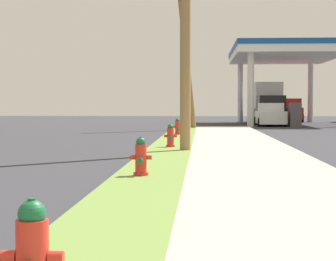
# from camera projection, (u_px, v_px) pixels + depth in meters

# --- Properties ---
(fire_hydrant_nearest) EXTENTS (0.42, 0.38, 0.74)m
(fire_hydrant_nearest) POSITION_uv_depth(u_px,v_px,m) (32.00, 261.00, 4.18)
(fire_hydrant_nearest) COLOR red
(fire_hydrant_nearest) RESTS_ON grass_verge
(fire_hydrant_second) EXTENTS (0.42, 0.38, 0.74)m
(fire_hydrant_second) POSITION_uv_depth(u_px,v_px,m) (141.00, 159.00, 12.05)
(fire_hydrant_second) COLOR red
(fire_hydrant_second) RESTS_ON grass_verge
(fire_hydrant_third) EXTENTS (0.42, 0.37, 0.74)m
(fire_hydrant_third) POSITION_uv_depth(u_px,v_px,m) (170.00, 137.00, 20.16)
(fire_hydrant_third) COLOR red
(fire_hydrant_third) RESTS_ON grass_verge
(fire_hydrant_fourth) EXTENTS (0.42, 0.37, 0.74)m
(fire_hydrant_fourth) POSITION_uv_depth(u_px,v_px,m) (178.00, 127.00, 28.33)
(fire_hydrant_fourth) COLOR red
(fire_hydrant_fourth) RESTS_ON grass_verge
(fire_hydrant_fifth) EXTENTS (0.42, 0.38, 0.74)m
(fire_hydrant_fifth) POSITION_uv_depth(u_px,v_px,m) (183.00, 123.00, 35.20)
(fire_hydrant_fifth) COLOR red
(fire_hydrant_fifth) RESTS_ON grass_verge
(utility_pole_background) EXTENTS (1.64, 1.44, 8.42)m
(utility_pole_background) POSITION_uv_depth(u_px,v_px,m) (186.00, 54.00, 36.23)
(utility_pole_background) COLOR olive
(utility_pole_background) RESTS_ON grass_verge
(car_white_by_near_pump) EXTENTS (1.99, 4.52, 1.57)m
(car_white_by_near_pump) POSITION_uv_depth(u_px,v_px,m) (270.00, 115.00, 43.07)
(car_white_by_near_pump) COLOR white
(car_white_by_near_pump) RESTS_ON ground
(truck_black_at_forecourt) EXTENTS (2.21, 6.43, 3.11)m
(truck_black_at_forecourt) POSITION_uv_depth(u_px,v_px,m) (267.00, 104.00, 46.59)
(truck_black_at_forecourt) COLOR black
(truck_black_at_forecourt) RESTS_ON ground
(truck_navy_on_apron) EXTENTS (2.29, 6.45, 3.11)m
(truck_navy_on_apron) POSITION_uv_depth(u_px,v_px,m) (263.00, 104.00, 50.10)
(truck_navy_on_apron) COLOR navy
(truck_navy_on_apron) RESTS_ON ground
(truck_red_at_far_bay) EXTENTS (2.27, 5.46, 1.97)m
(truck_red_at_far_bay) POSITION_uv_depth(u_px,v_px,m) (288.00, 111.00, 53.68)
(truck_red_at_far_bay) COLOR red
(truck_red_at_far_bay) RESTS_ON ground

